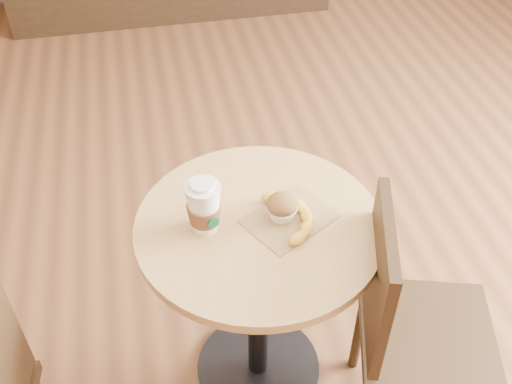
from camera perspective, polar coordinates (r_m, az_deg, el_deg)
cafe_table at (r=1.83m, az=0.26°, el=-7.74°), size 0.70×0.70×0.75m
chair_right at (r=1.83m, az=14.32°, el=-12.13°), size 0.48×0.48×0.88m
kraft_bag at (r=1.69m, az=3.23°, el=-2.52°), size 0.30×0.27×0.00m
coffee_cup at (r=1.62m, az=-4.97°, el=-1.57°), size 0.10×0.10×0.16m
muffin at (r=1.66m, az=2.48°, el=-1.48°), size 0.09×0.09×0.08m
banana at (r=1.67m, az=3.47°, el=-2.26°), size 0.16×0.25×0.03m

